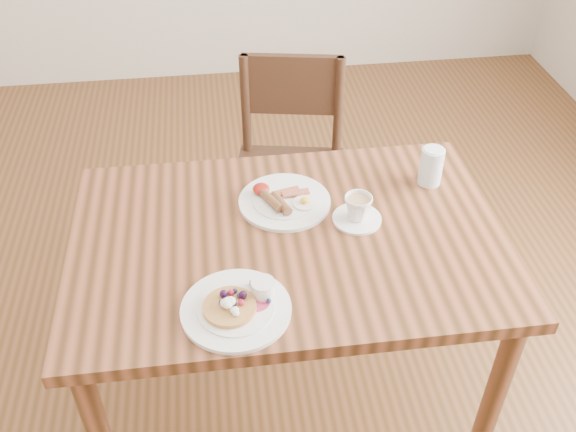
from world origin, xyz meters
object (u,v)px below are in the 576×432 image
Objects in this scene: chair_far at (290,163)px; teacup_saucer at (358,210)px; breakfast_plate at (283,201)px; pancake_plate at (238,306)px; water_glass at (431,166)px; dining_table at (288,262)px.

teacup_saucer is (0.10, -0.67, 0.29)m from chair_far.
teacup_saucer is at bearing -27.31° from breakfast_plate.
breakfast_plate is 1.93× the size of teacup_saucer.
pancake_plate is 1.93× the size of teacup_saucer.
chair_far is 3.26× the size of pancake_plate.
water_glass is at bearing 5.78° from breakfast_plate.
breakfast_plate reaches higher than dining_table.
dining_table is 8.57× the size of teacup_saucer.
breakfast_plate is (-0.10, -0.57, 0.27)m from chair_far.
chair_far is 0.64m from breakfast_plate.
pancake_plate is at bearing -140.33° from teacup_saucer.
pancake_plate is 0.76m from water_glass.
teacup_saucer reaches higher than dining_table.
chair_far is (0.10, 0.72, -0.16)m from dining_table.
chair_far is at bearing 75.01° from pancake_plate.
pancake_plate is 2.28× the size of water_glass.
dining_table is 10.15× the size of water_glass.
dining_table is 4.44× the size of breakfast_plate.
pancake_plate is 1.00× the size of breakfast_plate.
teacup_saucer is at bearing 11.54° from dining_table.
pancake_plate is (-0.26, -0.97, 0.27)m from chair_far.
water_glass is at bearing 30.02° from teacup_saucer.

